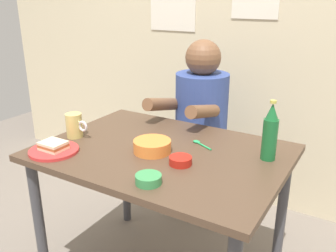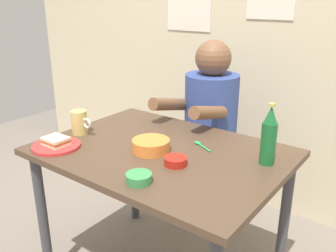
# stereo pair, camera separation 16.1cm
# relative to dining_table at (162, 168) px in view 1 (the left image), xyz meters

# --- Properties ---
(wall_back) EXTENTS (4.40, 0.09, 2.60)m
(wall_back) POSITION_rel_dining_table_xyz_m (-0.00, 1.05, 0.65)
(wall_back) COLOR beige
(wall_back) RESTS_ON ground
(dining_table) EXTENTS (1.10, 0.80, 0.74)m
(dining_table) POSITION_rel_dining_table_xyz_m (0.00, 0.00, 0.00)
(dining_table) COLOR #4C3828
(dining_table) RESTS_ON ground
(stool) EXTENTS (0.34, 0.34, 0.45)m
(stool) POSITION_rel_dining_table_xyz_m (-0.11, 0.63, -0.30)
(stool) COLOR #4C4C51
(stool) RESTS_ON ground
(person_seated) EXTENTS (0.33, 0.56, 0.72)m
(person_seated) POSITION_rel_dining_table_xyz_m (-0.11, 0.62, 0.12)
(person_seated) COLOR #33478C
(person_seated) RESTS_ON stool
(plate_orange) EXTENTS (0.22, 0.22, 0.01)m
(plate_orange) POSITION_rel_dining_table_xyz_m (-0.41, -0.27, 0.10)
(plate_orange) COLOR red
(plate_orange) RESTS_ON dining_table
(sandwich) EXTENTS (0.11, 0.09, 0.04)m
(sandwich) POSITION_rel_dining_table_xyz_m (-0.41, -0.27, 0.13)
(sandwich) COLOR beige
(sandwich) RESTS_ON plate_orange
(beer_mug) EXTENTS (0.13, 0.08, 0.12)m
(beer_mug) POSITION_rel_dining_table_xyz_m (-0.46, -0.09, 0.15)
(beer_mug) COLOR #D1BC66
(beer_mug) RESTS_ON dining_table
(beer_bottle) EXTENTS (0.06, 0.06, 0.26)m
(beer_bottle) POSITION_rel_dining_table_xyz_m (0.44, 0.15, 0.21)
(beer_bottle) COLOR #19602D
(beer_bottle) RESTS_ON dining_table
(soup_bowl_orange) EXTENTS (0.17, 0.17, 0.05)m
(soup_bowl_orange) POSITION_rel_dining_table_xyz_m (-0.03, -0.04, 0.12)
(soup_bowl_orange) COLOR orange
(soup_bowl_orange) RESTS_ON dining_table
(dip_bowl_green) EXTENTS (0.10, 0.10, 0.03)m
(dip_bowl_green) POSITION_rel_dining_table_xyz_m (0.12, -0.29, 0.11)
(dip_bowl_green) COLOR #388C4C
(dip_bowl_green) RESTS_ON dining_table
(sambal_bowl_red) EXTENTS (0.10, 0.10, 0.03)m
(sambal_bowl_red) POSITION_rel_dining_table_xyz_m (0.14, -0.09, 0.11)
(sambal_bowl_red) COLOR #B21E14
(sambal_bowl_red) RESTS_ON dining_table
(spoon) EXTENTS (0.12, 0.06, 0.01)m
(spoon) POSITION_rel_dining_table_xyz_m (0.12, 0.15, 0.10)
(spoon) COLOR #26A559
(spoon) RESTS_ON dining_table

